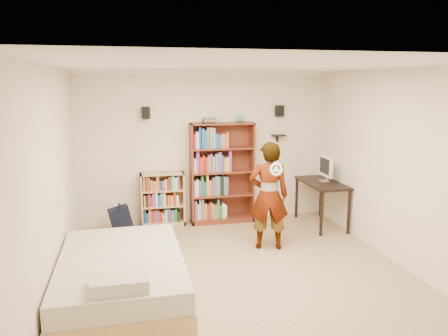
# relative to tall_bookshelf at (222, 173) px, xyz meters

# --- Properties ---
(ground) EXTENTS (4.50, 5.00, 0.01)m
(ground) POSITION_rel_tall_bookshelf_xyz_m (-0.26, -2.33, -0.90)
(ground) COLOR tan
(ground) RESTS_ON ground
(room_shell) EXTENTS (4.52, 5.02, 2.71)m
(room_shell) POSITION_rel_tall_bookshelf_xyz_m (-0.26, -2.33, 0.86)
(room_shell) COLOR white
(room_shell) RESTS_ON ground
(crown_molding) EXTENTS (4.50, 5.00, 0.06)m
(crown_molding) POSITION_rel_tall_bookshelf_xyz_m (-0.26, -2.33, 1.77)
(crown_molding) COLOR white
(crown_molding) RESTS_ON room_shell
(speaker_left) EXTENTS (0.14, 0.12, 0.20)m
(speaker_left) POSITION_rel_tall_bookshelf_xyz_m (-1.31, 0.07, 1.10)
(speaker_left) COLOR black
(speaker_left) RESTS_ON room_shell
(speaker_right) EXTENTS (0.14, 0.12, 0.20)m
(speaker_right) POSITION_rel_tall_bookshelf_xyz_m (1.09, 0.07, 1.10)
(speaker_right) COLOR black
(speaker_right) RESTS_ON room_shell
(wall_shelf) EXTENTS (0.25, 0.16, 0.02)m
(wall_shelf) POSITION_rel_tall_bookshelf_xyz_m (1.09, 0.08, 0.65)
(wall_shelf) COLOR black
(wall_shelf) RESTS_ON room_shell
(tall_bookshelf) EXTENTS (1.14, 0.33, 1.81)m
(tall_bookshelf) POSITION_rel_tall_bookshelf_xyz_m (0.00, 0.00, 0.00)
(tall_bookshelf) COLOR brown
(tall_bookshelf) RESTS_ON ground
(low_bookshelf) EXTENTS (0.76, 0.29, 0.95)m
(low_bookshelf) POSITION_rel_tall_bookshelf_xyz_m (-1.07, 0.02, -0.43)
(low_bookshelf) COLOR #D8BD74
(low_bookshelf) RESTS_ON ground
(computer_desk) EXTENTS (0.58, 1.16, 0.79)m
(computer_desk) POSITION_rel_tall_bookshelf_xyz_m (1.68, -0.58, -0.51)
(computer_desk) COLOR black
(computer_desk) RESTS_ON ground
(imac) EXTENTS (0.13, 0.46, 0.45)m
(imac) POSITION_rel_tall_bookshelf_xyz_m (1.73, -0.55, 0.11)
(imac) COLOR white
(imac) RESTS_ON computer_desk
(daybed) EXTENTS (1.43, 2.20, 0.65)m
(daybed) POSITION_rel_tall_bookshelf_xyz_m (-1.78, -2.57, -0.58)
(daybed) COLOR beige
(daybed) RESTS_ON ground
(person) EXTENTS (0.68, 0.52, 1.65)m
(person) POSITION_rel_tall_bookshelf_xyz_m (0.40, -1.42, -0.08)
(person) COLOR black
(person) RESTS_ON ground
(wii_wheel) EXTENTS (0.19, 0.07, 0.20)m
(wii_wheel) POSITION_rel_tall_bookshelf_xyz_m (0.40, -1.72, 0.39)
(wii_wheel) COLOR white
(wii_wheel) RESTS_ON person
(navy_bag) EXTENTS (0.41, 0.30, 0.50)m
(navy_bag) POSITION_rel_tall_bookshelf_xyz_m (-1.80, -0.32, -0.65)
(navy_bag) COLOR black
(navy_bag) RESTS_ON ground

